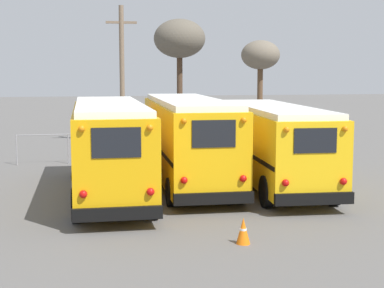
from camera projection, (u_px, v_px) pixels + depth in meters
name	position (u px, v px, depth m)	size (l,w,h in m)	color
ground_plane	(190.00, 186.00, 22.59)	(160.00, 160.00, 0.00)	#5B5956
school_bus_0	(109.00, 145.00, 20.64)	(2.55, 9.99, 3.29)	#E5A00C
school_bus_1	(188.00, 138.00, 22.82)	(2.71, 10.26, 3.32)	#EAAA0F
school_bus_2	(273.00, 142.00, 22.35)	(2.93, 9.79, 3.08)	yellow
utility_pole	(122.00, 73.00, 34.52)	(1.80, 0.28, 8.15)	#75604C
bare_tree_0	(180.00, 40.00, 43.40)	(3.82, 3.82, 8.18)	#473323
bare_tree_1	(260.00, 57.00, 39.73)	(2.62, 2.62, 6.43)	brown
fence_line	(167.00, 141.00, 28.64)	(14.25, 0.06, 1.42)	#939399
traffic_cone	(243.00, 231.00, 14.97)	(0.36, 0.36, 0.68)	orange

